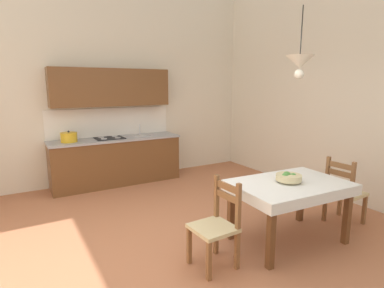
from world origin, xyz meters
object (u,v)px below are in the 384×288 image
(dining_table, at_px, (289,193))
(fruit_bowl, at_px, (289,177))
(kitchen_cabinetry, at_px, (115,140))
(dining_chair_window_side, at_px, (344,193))
(dining_chair_tv_side, at_px, (216,226))
(pendant_lamp, at_px, (300,63))

(dining_table, relative_size, fruit_bowl, 4.70)
(kitchen_cabinetry, relative_size, fruit_bowl, 8.15)
(dining_chair_window_side, bearing_deg, dining_chair_tv_side, 178.97)
(kitchen_cabinetry, relative_size, dining_chair_tv_side, 2.63)
(dining_table, xyz_separation_m, dining_chair_tv_side, (-1.05, 0.01, -0.18))
(kitchen_cabinetry, bearing_deg, fruit_bowl, -71.94)
(dining_chair_window_side, bearing_deg, pendant_lamp, 174.66)
(dining_chair_window_side, distance_m, pendant_lamp, 1.95)
(kitchen_cabinetry, distance_m, dining_chair_window_side, 4.04)
(kitchen_cabinetry, relative_size, dining_table, 1.73)
(kitchen_cabinetry, height_order, pendant_lamp, pendant_lamp)
(pendant_lamp, bearing_deg, dining_chair_tv_side, -177.54)
(kitchen_cabinetry, bearing_deg, dining_chair_window_side, -57.51)
(dining_chair_window_side, relative_size, fruit_bowl, 3.10)
(dining_chair_tv_side, relative_size, fruit_bowl, 3.10)
(dining_table, bearing_deg, kitchen_cabinetry, 108.31)
(dining_table, bearing_deg, dining_chair_window_side, -1.41)
(pendant_lamp, bearing_deg, dining_chair_window_side, -5.34)
(kitchen_cabinetry, distance_m, fruit_bowl, 3.53)
(kitchen_cabinetry, xyz_separation_m, dining_chair_tv_side, (0.06, -3.35, -0.41))
(kitchen_cabinetry, distance_m, dining_chair_tv_side, 3.38)
(fruit_bowl, height_order, pendant_lamp, pendant_lamp)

